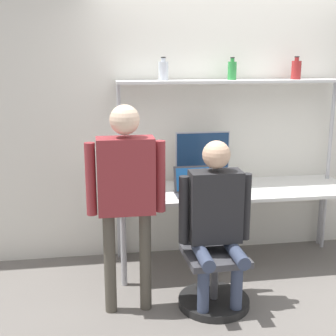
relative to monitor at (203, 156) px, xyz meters
name	(u,v)px	position (x,y,z in m)	size (l,w,h in m)	color
ground_plane	(243,280)	(0.25, -0.57, -1.00)	(12.00, 12.00, 0.00)	slate
wall_back	(224,116)	(0.25, 0.19, 0.35)	(8.00, 0.06, 2.70)	silver
desk	(233,195)	(0.25, -0.19, -0.33)	(2.20, 0.71, 0.73)	silver
shelf_unit	(230,102)	(0.25, 0.01, 0.51)	(2.09, 0.29, 1.71)	silver
monitor	(203,156)	(0.00, 0.00, 0.00)	(0.52, 0.22, 0.50)	#B7B7BC
laptop	(194,186)	(-0.14, -0.29, -0.20)	(0.34, 0.24, 0.23)	#333338
cell_phone	(224,193)	(0.12, -0.33, -0.26)	(0.07, 0.15, 0.01)	silver
office_chair	(213,271)	(-0.11, -0.90, -0.73)	(0.56, 0.56, 0.90)	black
person_seated	(216,213)	(-0.11, -0.94, -0.23)	(0.56, 0.47, 1.32)	#38425B
person_standing	(126,184)	(-0.78, -0.89, 0.01)	(0.58, 0.22, 1.59)	#4C473D
bottle_red	(296,70)	(0.88, 0.01, 0.79)	(0.09, 0.09, 0.21)	maroon
bottle_green	(232,70)	(0.26, 0.01, 0.79)	(0.08, 0.08, 0.20)	#2D8C3F
bottle_clear	(163,70)	(-0.37, 0.01, 0.79)	(0.09, 0.09, 0.21)	silver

